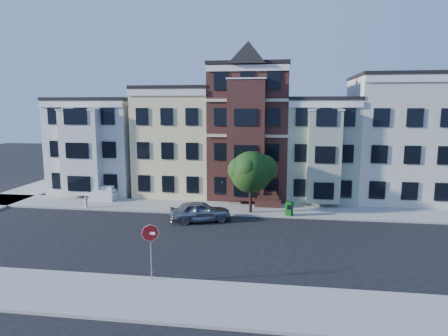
% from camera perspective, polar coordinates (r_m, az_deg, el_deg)
% --- Properties ---
extents(ground, '(120.00, 120.00, 0.00)m').
position_cam_1_polar(ground, '(25.67, 1.10, -10.55)').
color(ground, black).
extents(far_sidewalk, '(60.00, 4.00, 0.15)m').
position_cam_1_polar(far_sidewalk, '(33.26, 2.84, -5.87)').
color(far_sidewalk, '#9E9B93').
rests_on(far_sidewalk, ground).
extents(near_sidewalk, '(60.00, 4.00, 0.15)m').
position_cam_1_polar(near_sidewalk, '(18.37, -2.21, -18.58)').
color(near_sidewalk, '#9E9B93').
rests_on(near_sidewalk, ground).
extents(house_white, '(8.00, 9.00, 9.00)m').
position_cam_1_polar(house_white, '(42.71, -16.71, 3.09)').
color(house_white, silver).
rests_on(house_white, ground).
extents(house_yellow, '(7.00, 9.00, 10.00)m').
position_cam_1_polar(house_yellow, '(39.95, -6.26, 3.76)').
color(house_yellow, '#F5E29C').
rests_on(house_yellow, ground).
extents(house_brown, '(7.00, 9.00, 12.00)m').
position_cam_1_polar(house_brown, '(38.72, 3.83, 5.11)').
color(house_brown, '#3E1E19').
rests_on(house_brown, ground).
extents(house_green, '(6.00, 9.00, 9.00)m').
position_cam_1_polar(house_green, '(38.88, 13.41, 2.69)').
color(house_green, '#97A48C').
rests_on(house_green, ground).
extents(house_cream, '(8.00, 9.00, 11.00)m').
position_cam_1_polar(house_cream, '(40.03, 23.51, 3.80)').
color(house_cream, beige).
rests_on(house_cream, ground).
extents(street_tree, '(6.05, 6.05, 6.03)m').
position_cam_1_polar(street_tree, '(31.38, 3.85, -0.99)').
color(street_tree, '#254A1A').
rests_on(street_tree, far_sidewalk).
extents(parked_car, '(4.86, 3.31, 1.54)m').
position_cam_1_polar(parked_car, '(29.92, -3.43, -6.19)').
color(parked_car, gray).
rests_on(parked_car, ground).
extents(newspaper_box, '(0.62, 0.59, 1.08)m').
position_cam_1_polar(newspaper_box, '(31.32, 9.30, -5.74)').
color(newspaper_box, '#095311').
rests_on(newspaper_box, far_sidewalk).
extents(fire_hydrant, '(0.33, 0.33, 0.71)m').
position_cam_1_polar(fire_hydrant, '(35.22, -19.10, -4.80)').
color(fire_hydrant, beige).
rests_on(fire_hydrant, far_sidewalk).
extents(stop_sign, '(0.87, 0.16, 3.14)m').
position_cam_1_polar(stop_sign, '(19.96, -10.40, -11.25)').
color(stop_sign, '#A51315').
rests_on(stop_sign, near_sidewalk).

